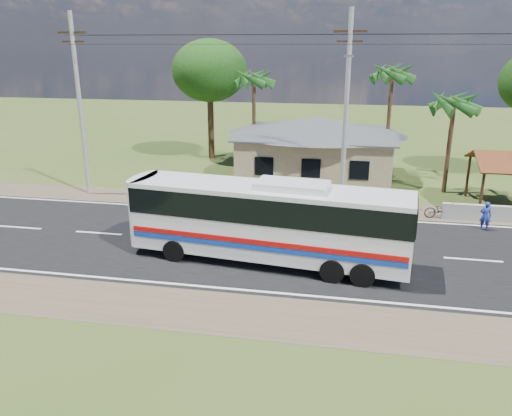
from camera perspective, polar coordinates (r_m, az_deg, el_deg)
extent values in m
plane|color=#314619|center=(23.87, 2.03, -4.35)|extent=(120.00, 120.00, 0.00)
cube|color=black|center=(23.87, 2.03, -4.33)|extent=(120.00, 10.00, 0.02)
cube|color=brown|center=(29.93, 3.90, 0.37)|extent=(120.00, 3.00, 0.01)
cube|color=brown|center=(18.13, -1.13, -12.12)|extent=(120.00, 3.00, 0.01)
cube|color=silver|center=(28.22, 3.46, -0.69)|extent=(120.00, 0.15, 0.01)
cube|color=silver|center=(19.66, -0.06, -9.47)|extent=(120.00, 0.15, 0.01)
cube|color=silver|center=(23.86, 2.03, -4.29)|extent=(120.00, 0.15, 0.01)
cube|color=tan|center=(35.69, 6.81, 5.88)|extent=(10.00, 8.00, 3.20)
cube|color=#4C4F54|center=(35.38, 6.91, 8.49)|extent=(10.60, 8.60, 0.10)
pyramid|color=#4C4F54|center=(35.20, 6.98, 10.33)|extent=(12.40, 10.00, 1.20)
cube|color=black|center=(32.10, 0.94, 4.79)|extent=(1.20, 0.08, 1.20)
cube|color=black|center=(31.76, 6.30, 4.54)|extent=(1.20, 0.08, 1.20)
cube|color=black|center=(31.69, 11.72, 4.23)|extent=(1.20, 0.08, 1.20)
cylinder|color=#392514|center=(30.51, 24.38, 1.64)|extent=(0.16, 0.16, 2.60)
cylinder|color=#392514|center=(33.89, 23.05, 3.35)|extent=(0.16, 0.16, 2.60)
cube|color=#9E9E99|center=(30.07, 27.03, -0.66)|extent=(7.00, 0.30, 0.90)
cylinder|color=#9E9E99|center=(32.82, -19.47, 10.82)|extent=(0.26, 0.26, 11.00)
cube|color=#392514|center=(32.63, -20.30, 18.30)|extent=(1.80, 0.12, 0.12)
cube|color=#392514|center=(32.62, -20.20, 17.43)|extent=(1.40, 0.10, 0.10)
cylinder|color=#9E9E99|center=(28.54, 10.23, 10.58)|extent=(0.26, 0.26, 11.00)
cube|color=#392514|center=(28.31, 10.74, 19.23)|extent=(1.80, 0.12, 0.12)
cube|color=#392514|center=(28.31, 10.68, 18.22)|extent=(1.40, 0.10, 0.10)
cylinder|color=gray|center=(27.31, 10.58, 16.76)|extent=(0.08, 2.00, 0.08)
cube|color=gray|center=(26.31, 10.56, 16.72)|extent=(0.50, 0.18, 0.12)
cylinder|color=black|center=(29.48, -5.93, 19.00)|extent=(16.00, 0.02, 0.02)
cylinder|color=black|center=(29.23, 26.28, 17.32)|extent=(15.00, 0.02, 0.02)
cylinder|color=#47301E|center=(33.97, 21.19, 6.56)|extent=(0.28, 0.28, 6.00)
cylinder|color=#47301E|center=(37.80, 14.89, 9.41)|extent=(0.28, 0.28, 7.50)
cylinder|color=#47301E|center=(38.90, -0.23, 9.87)|extent=(0.28, 0.28, 7.00)
cylinder|color=#47301E|center=(41.82, -5.18, 9.66)|extent=(0.50, 0.50, 5.95)
ellipsoid|color=#11350E|center=(41.40, -5.35, 15.38)|extent=(6.00, 6.00, 4.92)
cube|color=silver|center=(21.47, 1.48, -1.42)|extent=(12.17, 3.87, 2.99)
cube|color=black|center=(21.23, 1.50, 0.48)|extent=(12.23, 3.93, 1.10)
cube|color=black|center=(23.59, -12.63, 0.97)|extent=(0.39, 2.29, 1.79)
cube|color=#9F0B09|center=(20.53, 0.50, -4.00)|extent=(11.69, 1.41, 0.22)
cube|color=navy|center=(20.63, 0.50, -4.64)|extent=(11.69, 1.41, 0.22)
cube|color=silver|center=(20.74, 4.17, 2.59)|extent=(3.16, 1.93, 0.30)
cylinder|color=black|center=(22.36, -9.28, -4.82)|extent=(1.03, 0.46, 1.00)
cylinder|color=black|center=(24.28, -6.90, -2.81)|extent=(1.03, 0.46, 1.00)
cylinder|color=black|center=(20.42, 8.72, -7.10)|extent=(1.03, 0.46, 1.00)
cylinder|color=black|center=(22.50, 9.63, -4.69)|extent=(1.03, 0.46, 1.00)
cylinder|color=black|center=(20.31, 12.08, -7.46)|extent=(1.03, 0.46, 1.00)
cylinder|color=black|center=(22.40, 12.67, -5.00)|extent=(1.03, 0.46, 1.00)
imported|color=black|center=(29.25, 20.44, -0.22)|extent=(1.88, 0.80, 0.96)
imported|color=#1B2E99|center=(28.16, 24.75, -0.85)|extent=(0.61, 0.46, 1.53)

